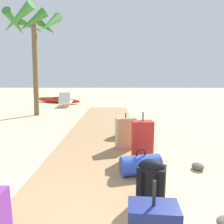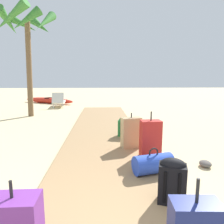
{
  "view_description": "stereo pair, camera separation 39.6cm",
  "coord_description": "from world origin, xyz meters",
  "px_view_note": "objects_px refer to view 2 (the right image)",
  "views": [
    {
      "loc": [
        0.32,
        -0.63,
        1.54
      ],
      "look_at": [
        0.25,
        5.27,
        0.55
      ],
      "focal_mm": 31.91,
      "sensor_mm": 36.0,
      "label": 1
    },
    {
      "loc": [
        -0.07,
        -0.62,
        1.54
      ],
      "look_at": [
        0.25,
        5.27,
        0.55
      ],
      "focal_mm": 31.91,
      "sensor_mm": 36.0,
      "label": 2
    }
  ],
  "objects_px": {
    "backpack_black": "(172,180)",
    "duffel_bag_blue": "(153,164)",
    "palm_tree_far_left": "(26,29)",
    "suitcase_red": "(150,139)",
    "backpack_green": "(124,126)",
    "suitcase_tan": "(131,132)",
    "kayak": "(49,100)",
    "lounge_chair": "(59,101)"
  },
  "relations": [
    {
      "from": "suitcase_red",
      "to": "backpack_green",
      "type": "bearing_deg",
      "value": 102.89
    },
    {
      "from": "backpack_black",
      "to": "backpack_green",
      "type": "xyz_separation_m",
      "value": [
        -0.23,
        2.82,
        -0.03
      ]
    },
    {
      "from": "suitcase_tan",
      "to": "suitcase_red",
      "type": "height_order",
      "value": "suitcase_red"
    },
    {
      "from": "kayak",
      "to": "suitcase_red",
      "type": "bearing_deg",
      "value": -65.29
    },
    {
      "from": "duffel_bag_blue",
      "to": "palm_tree_far_left",
      "type": "height_order",
      "value": "palm_tree_far_left"
    },
    {
      "from": "suitcase_tan",
      "to": "palm_tree_far_left",
      "type": "distance_m",
      "value": 6.37
    },
    {
      "from": "duffel_bag_blue",
      "to": "kayak",
      "type": "bearing_deg",
      "value": 112.69
    },
    {
      "from": "backpack_black",
      "to": "palm_tree_far_left",
      "type": "relative_size",
      "value": 0.13
    },
    {
      "from": "suitcase_tan",
      "to": "backpack_black",
      "type": "bearing_deg",
      "value": -84.5
    },
    {
      "from": "backpack_black",
      "to": "duffel_bag_blue",
      "type": "bearing_deg",
      "value": 91.69
    },
    {
      "from": "duffel_bag_blue",
      "to": "backpack_green",
      "type": "xyz_separation_m",
      "value": [
        -0.21,
        2.07,
        0.11
      ]
    },
    {
      "from": "suitcase_red",
      "to": "suitcase_tan",
      "type": "bearing_deg",
      "value": 116.96
    },
    {
      "from": "backpack_green",
      "to": "duffel_bag_blue",
      "type": "bearing_deg",
      "value": -84.24
    },
    {
      "from": "suitcase_red",
      "to": "kayak",
      "type": "height_order",
      "value": "suitcase_red"
    },
    {
      "from": "duffel_bag_blue",
      "to": "palm_tree_far_left",
      "type": "relative_size",
      "value": 0.15
    },
    {
      "from": "palm_tree_far_left",
      "to": "kayak",
      "type": "xyz_separation_m",
      "value": [
        -0.44,
        4.39,
        -3.3
      ]
    },
    {
      "from": "backpack_black",
      "to": "suitcase_red",
      "type": "xyz_separation_m",
      "value": [
        0.09,
        1.42,
        0.06
      ]
    },
    {
      "from": "backpack_black",
      "to": "backpack_green",
      "type": "distance_m",
      "value": 2.83
    },
    {
      "from": "palm_tree_far_left",
      "to": "kayak",
      "type": "relative_size",
      "value": 1.2
    },
    {
      "from": "backpack_black",
      "to": "suitcase_tan",
      "type": "xyz_separation_m",
      "value": [
        -0.19,
        1.97,
        0.03
      ]
    },
    {
      "from": "backpack_green",
      "to": "palm_tree_far_left",
      "type": "distance_m",
      "value": 5.83
    },
    {
      "from": "backpack_black",
      "to": "backpack_green",
      "type": "relative_size",
      "value": 1.12
    },
    {
      "from": "suitcase_red",
      "to": "lounge_chair",
      "type": "height_order",
      "value": "suitcase_red"
    },
    {
      "from": "suitcase_red",
      "to": "duffel_bag_blue",
      "type": "bearing_deg",
      "value": -99.75
    },
    {
      "from": "palm_tree_far_left",
      "to": "backpack_black",
      "type": "bearing_deg",
      "value": -59.29
    },
    {
      "from": "backpack_black",
      "to": "kayak",
      "type": "xyz_separation_m",
      "value": [
        -4.17,
        10.67,
        -0.19
      ]
    },
    {
      "from": "backpack_green",
      "to": "palm_tree_far_left",
      "type": "height_order",
      "value": "palm_tree_far_left"
    },
    {
      "from": "backpack_green",
      "to": "kayak",
      "type": "xyz_separation_m",
      "value": [
        -3.94,
        7.85,
        -0.16
      ]
    },
    {
      "from": "backpack_green",
      "to": "kayak",
      "type": "relative_size",
      "value": 0.14
    },
    {
      "from": "backpack_green",
      "to": "palm_tree_far_left",
      "type": "bearing_deg",
      "value": 135.36
    },
    {
      "from": "suitcase_tan",
      "to": "palm_tree_far_left",
      "type": "relative_size",
      "value": 0.17
    },
    {
      "from": "backpack_black",
      "to": "lounge_chair",
      "type": "xyz_separation_m",
      "value": [
        -3.14,
        8.86,
        -0.04
      ]
    },
    {
      "from": "suitcase_tan",
      "to": "backpack_green",
      "type": "bearing_deg",
      "value": 92.77
    },
    {
      "from": "backpack_black",
      "to": "suitcase_tan",
      "type": "bearing_deg",
      "value": 95.5
    },
    {
      "from": "backpack_black",
      "to": "lounge_chair",
      "type": "height_order",
      "value": "lounge_chair"
    },
    {
      "from": "lounge_chair",
      "to": "duffel_bag_blue",
      "type": "bearing_deg",
      "value": -68.96
    },
    {
      "from": "backpack_black",
      "to": "kayak",
      "type": "bearing_deg",
      "value": 111.33
    },
    {
      "from": "kayak",
      "to": "lounge_chair",
      "type": "bearing_deg",
      "value": -60.39
    },
    {
      "from": "duffel_bag_blue",
      "to": "suitcase_red",
      "type": "height_order",
      "value": "suitcase_red"
    },
    {
      "from": "lounge_chair",
      "to": "backpack_black",
      "type": "bearing_deg",
      "value": -70.49
    },
    {
      "from": "suitcase_tan",
      "to": "duffel_bag_blue",
      "type": "bearing_deg",
      "value": -82.14
    },
    {
      "from": "suitcase_red",
      "to": "palm_tree_far_left",
      "type": "bearing_deg",
      "value": 128.16
    }
  ]
}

